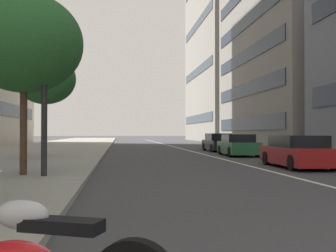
# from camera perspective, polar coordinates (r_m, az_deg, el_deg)

# --- Properties ---
(sidewalk_right_plaza) EXTENTS (160.00, 10.66, 0.15)m
(sidewalk_right_plaza) POSITION_cam_1_polar(r_m,az_deg,el_deg) (32.98, -17.65, -3.29)
(sidewalk_right_plaza) COLOR gray
(sidewalk_right_plaza) RESTS_ON ground
(lane_centre_stripe) EXTENTS (110.00, 0.16, 0.01)m
(lane_centre_stripe) POSITION_cam_1_polar(r_m,az_deg,el_deg) (37.80, 1.92, -3.14)
(lane_centre_stripe) COLOR silver
(lane_centre_stripe) RESTS_ON ground
(car_far_down_avenue) EXTENTS (4.58, 1.97, 1.34)m
(car_far_down_avenue) POSITION_cam_1_polar(r_m,az_deg,el_deg) (18.16, 17.36, -3.45)
(car_far_down_avenue) COLOR maroon
(car_far_down_avenue) RESTS_ON ground
(car_mid_block_traffic) EXTENTS (4.51, 2.03, 1.36)m
(car_mid_block_traffic) POSITION_cam_1_polar(r_m,az_deg,el_deg) (26.65, 9.58, -2.67)
(car_mid_block_traffic) COLOR #236038
(car_mid_block_traffic) RESTS_ON ground
(car_following_behind) EXTENTS (4.60, 1.84, 1.41)m
(car_following_behind) POSITION_cam_1_polar(r_m,az_deg,el_deg) (33.09, 6.89, -2.29)
(car_following_behind) COLOR black
(car_following_behind) RESTS_ON ground
(street_lamp_with_banners) EXTENTS (1.26, 2.03, 7.59)m
(street_lamp_with_banners) POSITION_cam_1_polar(r_m,az_deg,el_deg) (13.43, -15.31, 13.21)
(street_lamp_with_banners) COLOR #232326
(street_lamp_with_banners) RESTS_ON sidewalk_right_plaza
(street_tree_far_plaza) EXTENTS (3.64, 3.64, 5.64)m
(street_tree_far_plaza) POSITION_cam_1_polar(r_m,az_deg,el_deg) (13.90, -19.13, 10.67)
(street_tree_far_plaza) COLOR #473323
(street_tree_far_plaza) RESTS_ON sidewalk_right_plaza
(street_tree_mid_sidewalk) EXTENTS (3.24, 3.24, 5.59)m
(street_tree_mid_sidewalk) POSITION_cam_1_polar(r_m,az_deg,el_deg) (23.39, -16.47, 6.21)
(street_tree_mid_sidewalk) COLOR #473323
(street_tree_mid_sidewalk) RESTS_ON sidewalk_right_plaza
(office_tower_near_left) EXTENTS (25.22, 15.36, 31.27)m
(office_tower_near_left) POSITION_cam_1_polar(r_m,az_deg,el_deg) (52.47, 18.87, 14.79)
(office_tower_near_left) COLOR gray
(office_tower_near_left) RESTS_ON ground
(office_tower_mid_left) EXTENTS (28.18, 15.54, 50.49)m
(office_tower_mid_left) POSITION_cam_1_polar(r_m,az_deg,el_deg) (81.68, 9.59, 16.00)
(office_tower_mid_left) COLOR gray
(office_tower_mid_left) RESTS_ON ground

